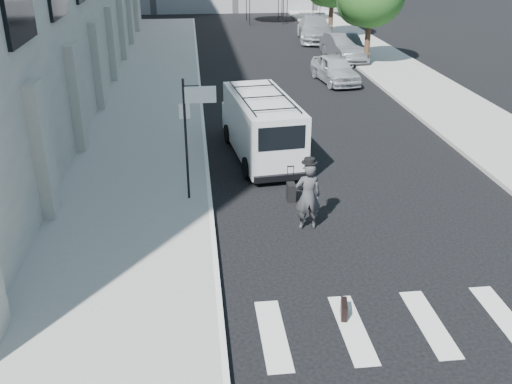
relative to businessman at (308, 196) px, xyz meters
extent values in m
plane|color=black|center=(-0.51, -1.29, -0.93)|extent=(120.00, 120.00, 0.00)
cube|color=gray|center=(-4.76, 14.71, -0.86)|extent=(4.50, 48.00, 0.15)
cube|color=gray|center=(8.49, 18.71, -0.86)|extent=(4.00, 56.00, 0.15)
cylinder|color=black|center=(-3.11, 1.91, 0.97)|extent=(0.07, 0.07, 3.50)
cube|color=white|center=(-3.11, 1.93, 1.82)|extent=(0.30, 0.03, 0.42)
cube|color=white|center=(-2.66, 1.91, 2.27)|extent=(0.85, 0.06, 0.45)
cylinder|color=black|center=(7.09, 18.71, 0.47)|extent=(0.32, 0.32, 2.80)
sphere|color=#143F15|center=(6.69, 19.31, 2.63)|extent=(2.66, 2.66, 2.66)
cylinder|color=black|center=(7.09, 27.71, 0.47)|extent=(0.32, 0.32, 2.80)
cylinder|color=black|center=(2.09, 35.31, 0.17)|extent=(0.06, 0.06, 2.20)
cylinder|color=black|center=(4.89, 35.31, 0.17)|extent=(0.06, 0.06, 2.20)
cylinder|color=black|center=(2.09, 38.11, 0.17)|extent=(0.06, 0.06, 2.20)
cylinder|color=black|center=(4.89, 38.11, 0.17)|extent=(0.06, 0.06, 2.20)
cylinder|color=black|center=(5.29, 35.81, 0.17)|extent=(0.06, 0.06, 2.20)
cylinder|color=black|center=(8.09, 35.81, 0.17)|extent=(0.06, 0.06, 2.20)
cylinder|color=black|center=(5.29, 38.61, 0.17)|extent=(0.06, 0.06, 2.20)
cylinder|color=black|center=(8.09, 38.61, 0.17)|extent=(0.06, 0.06, 2.20)
imported|color=#333335|center=(0.00, 0.00, 0.00)|extent=(0.69, 0.46, 1.87)
cube|color=black|center=(0.02, -3.87, -0.76)|extent=(0.21, 0.46, 0.34)
cube|color=black|center=(-0.14, 1.71, -0.67)|extent=(0.23, 0.37, 0.53)
cylinder|color=black|center=(-0.23, 1.87, -0.17)|extent=(0.02, 0.02, 0.51)
cylinder|color=black|center=(-0.05, 1.88, -0.17)|extent=(0.02, 0.02, 0.51)
cube|color=black|center=(-0.14, 1.88, 0.08)|extent=(0.20, 0.03, 0.03)
cube|color=silver|center=(-0.55, 5.25, 0.23)|extent=(2.37, 5.12, 1.93)
cube|color=silver|center=(-0.85, 7.94, -0.25)|extent=(1.82, 1.01, 1.01)
cube|color=black|center=(-0.27, 2.81, 0.62)|extent=(1.47, 0.24, 0.73)
cylinder|color=black|center=(-1.61, 6.89, -0.59)|extent=(0.33, 0.72, 0.70)
cylinder|color=black|center=(0.12, 7.08, -0.59)|extent=(0.33, 0.72, 0.70)
cylinder|color=black|center=(-1.23, 3.52, -0.59)|extent=(0.33, 0.72, 0.70)
cylinder|color=black|center=(0.50, 3.71, -0.59)|extent=(0.33, 0.72, 0.70)
imported|color=#AEB1B6|center=(4.49, 15.49, -0.24)|extent=(2.11, 4.23, 1.38)
imported|color=#4E5055|center=(6.29, 20.77, -0.15)|extent=(2.00, 4.85, 1.56)
imported|color=#999AA0|center=(5.95, 27.61, -0.11)|extent=(2.93, 5.88, 1.64)
camera|label=1|loc=(-2.85, -13.19, 6.32)|focal=40.00mm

